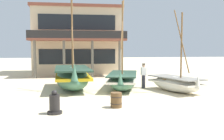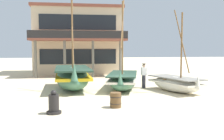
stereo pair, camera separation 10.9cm
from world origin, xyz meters
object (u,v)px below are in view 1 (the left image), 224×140
Objects in this scene: fishing_boat_far_right at (123,80)px; harbor_building_main at (77,40)px; fishing_boat_near_left at (175,83)px; fishing_boat_centre_large at (72,77)px; wooden_barrel at (116,100)px; capstan_winch at (55,104)px; fisherman_by_hull at (144,76)px.

harbor_building_main is (-2.75, 12.35, 2.98)m from fishing_boat_far_right.
fishing_boat_centre_large reaches higher than fishing_boat_near_left.
fishing_boat_near_left is 5.78m from wooden_barrel.
capstan_winch is (-7.15, -4.43, -0.14)m from fishing_boat_near_left.
wooden_barrel is (-4.42, -3.72, -0.18)m from fishing_boat_near_left.
fishing_boat_near_left is at bearing 31.77° from capstan_winch.
fishing_boat_centre_large reaches higher than fishing_boat_far_right.
wooden_barrel is at bearing -70.63° from fishing_boat_centre_large.
harbor_building_main reaches higher than fishing_boat_near_left.
fisherman_by_hull is at bearing 48.22° from capstan_winch.
fisherman_by_hull is 8.42m from capstan_winch.
capstan_winch is at bearing -131.78° from fisherman_by_hull.
fishing_boat_far_right is at bearing -9.28° from fishing_boat_centre_large.
fishing_boat_near_left reaches higher than capstan_winch.
fishing_boat_near_left reaches higher than wooden_barrel.
fishing_boat_far_right is (-3.09, 1.41, 0.08)m from fishing_boat_near_left.
fisherman_by_hull is at bearing -1.38° from fishing_boat_centre_large.
fishing_boat_far_right is 0.65× the size of harbor_building_main.
fisherman_by_hull is at bearing 130.16° from fishing_boat_near_left.
fisherman_by_hull is at bearing 15.46° from fishing_boat_far_right.
fishing_boat_far_right is 5.31m from wooden_barrel.
fishing_boat_near_left is 0.54× the size of harbor_building_main.
fishing_boat_centre_large is 6.03m from wooden_barrel.
fishing_boat_near_left is 8.42m from capstan_winch.
harbor_building_main is (0.57, 11.81, 2.79)m from fishing_boat_centre_large.
wooden_barrel is (1.99, -5.67, -0.46)m from fishing_boat_centre_large.
harbor_building_main reaches higher than fisherman_by_hull.
capstan_winch is at bearing -96.61° from fishing_boat_centre_large.
fishing_boat_far_right reaches higher than fishing_boat_near_left.
fishing_boat_near_left is at bearing 40.05° from wooden_barrel.
capstan_winch is at bearing -148.23° from fishing_boat_near_left.
fishing_boat_near_left is at bearing -16.97° from fishing_boat_centre_large.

